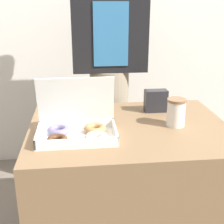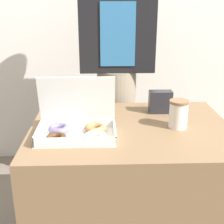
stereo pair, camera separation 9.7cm
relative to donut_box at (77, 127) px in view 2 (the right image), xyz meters
The scene contains 6 objects.
wall_back 1.36m from the donut_box, 78.37° to the left, with size 10.00×0.05×2.60m.
table 0.49m from the donut_box, 22.14° to the left, with size 0.97×0.74×0.72m.
donut_box is the anchor object (origin of this frame).
coffee_cup 0.48m from the donut_box, ahead, with size 0.09×0.09×0.14m.
napkin_holder 0.52m from the donut_box, 35.01° to the left, with size 0.12×0.06×0.12m.
person_customer 0.71m from the donut_box, 72.44° to the left, with size 0.45×0.25×1.70m.
Camera 2 is at (-0.14, -1.40, 1.30)m, focal length 50.00 mm.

